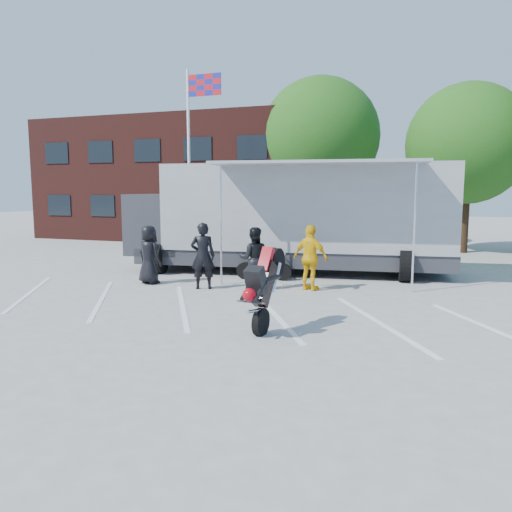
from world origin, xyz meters
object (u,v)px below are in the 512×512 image
Objects in this scene: transporter_truck at (291,272)px; spectator_leather_b at (203,256)px; parked_motorcycle at (264,280)px; spectator_hivis at (311,258)px; tree_left at (320,138)px; tree_mid at (467,144)px; stunt_bike_rider at (273,328)px; flagpole at (194,139)px; spectator_leather_a at (149,255)px; spectator_leather_c at (254,258)px.

spectator_leather_b reaches higher than transporter_truck.
spectator_hivis is (1.81, -1.17, 0.95)m from parked_motorcycle.
transporter_truck is 6.22× the size of spectator_hivis.
parked_motorcycle is (0.56, -10.84, -5.57)m from tree_left.
tree_mid is at bearing -143.88° from spectator_leather_b.
stunt_bike_rider is at bearing -106.40° from tree_mid.
spectator_hivis reaches higher than stunt_bike_rider.
spectator_leather_b is at bearing -92.91° from tree_left.
spectator_leather_a is (1.67, -6.64, -4.15)m from flagpole.
spectator_leather_b is (-7.65, -11.83, -3.97)m from tree_mid.
spectator_leather_b is (-0.65, -12.83, -4.59)m from tree_left.
spectator_leather_c is (1.43, 0.42, -0.06)m from spectator_leather_b.
transporter_truck reaches higher than parked_motorcycle.
transporter_truck is 4.20m from spectator_leather_b.
tree_left is at bearing 171.87° from tree_mid.
transporter_truck is at bearing -112.22° from spectator_leather_c.
spectator_leather_b is 1.03× the size of spectator_hivis.
stunt_bike_rider is 6.28m from spectator_leather_a.
tree_mid is (7.00, -1.00, -0.62)m from tree_left.
tree_left is 4.56× the size of spectator_hivis.
tree_left reaches higher than tree_mid.
spectator_leather_a is at bearing 152.43° from stunt_bike_rider.
tree_mid is at bearing 23.97° from flagpole.
flagpole is 4.43× the size of spectator_leather_a.
stunt_bike_rider is at bearing -85.58° from transporter_truck.
spectator_hivis is (4.94, 0.62, 0.04)m from spectator_leather_a.
spectator_leather_c is at bearing 122.19° from stunt_bike_rider.
tree_left is 4.59× the size of stunt_bike_rider.
tree_mid reaches higher than transporter_truck.
tree_mid is 16.56m from stunt_bike_rider.
stunt_bike_rider is at bearing 112.78° from spectator_leather_b.
transporter_truck is 6.53× the size of spectator_leather_a.
spectator_hivis is at bearing 99.38° from stunt_bike_rider.
spectator_hivis is at bearing -128.73° from parked_motorcycle.
spectator_leather_a is 0.93× the size of spectator_leather_b.
flagpole is 4.40× the size of spectator_leather_c.
spectator_hivis is (-0.17, 4.15, 0.95)m from stunt_bike_rider.
spectator_leather_b reaches higher than spectator_leather_a.
flagpole is at bearing 39.05° from parked_motorcycle.
spectator_leather_b is (-1.21, -1.99, 0.97)m from parked_motorcycle.
stunt_bike_rider is (1.52, -7.06, 0.00)m from transporter_truck.
flagpole reaches higher than spectator_leather_c.
spectator_leather_b is at bearing -121.85° from transporter_truck.
spectator_leather_a is at bearing -14.28° from spectator_leather_c.
transporter_truck is 3.35m from spectator_hivis.
spectator_hivis is (6.61, -6.01, -4.11)m from flagpole.
stunt_bike_rider is at bearing 112.17° from spectator_hivis.
spectator_leather_c reaches higher than stunt_bike_rider.
transporter_truck is 5.12m from spectator_leather_a.
spectator_leather_b is (3.59, -6.83, -4.08)m from flagpole.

